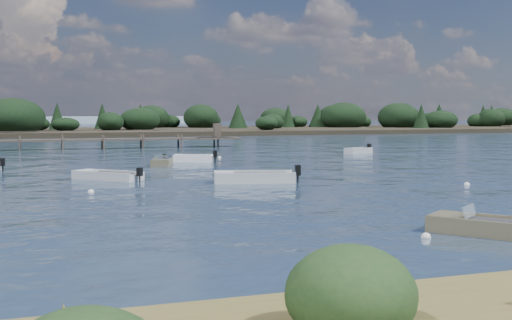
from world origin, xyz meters
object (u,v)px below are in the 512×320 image
object	(u,v)px
dinghy_near_olive	(498,231)
tender_far_white	(193,160)
tender_far_grey_b	(358,152)
dinghy_mid_grey	(254,179)
dinghy_extra_b	(107,177)
dinghy_extra_a	(162,163)

from	to	relation	value
dinghy_near_olive	tender_far_white	world-z (taller)	tender_far_white
tender_far_grey_b	dinghy_near_olive	distance (m)	41.24
tender_far_grey_b	dinghy_near_olive	size ratio (longest dim) A/B	0.76
tender_far_grey_b	tender_far_white	xyz separation A→B (m)	(-17.45, -5.05, 0.01)
dinghy_mid_grey	dinghy_near_olive	world-z (taller)	dinghy_mid_grey
dinghy_mid_grey	dinghy_near_olive	distance (m)	17.54
dinghy_mid_grey	dinghy_extra_b	size ratio (longest dim) A/B	1.23
tender_far_grey_b	dinghy_extra_b	distance (m)	30.43
dinghy_mid_grey	dinghy_extra_a	size ratio (longest dim) A/B	1.64
dinghy_extra_a	tender_far_grey_b	xyz separation A→B (m)	(20.44, 7.54, 0.02)
dinghy_extra_a	tender_far_grey_b	size ratio (longest dim) A/B	0.91
tender_far_grey_b	dinghy_extra_b	size ratio (longest dim) A/B	0.82
dinghy_mid_grey	tender_far_grey_b	bearing A→B (deg)	49.83
tender_far_grey_b	tender_far_white	distance (m)	18.17
dinghy_mid_grey	dinghy_extra_a	bearing A→B (deg)	101.66
tender_far_grey_b	dinghy_extra_a	bearing A→B (deg)	-159.75
dinghy_extra_a	tender_far_white	bearing A→B (deg)	39.71
dinghy_near_olive	dinghy_extra_b	bearing A→B (deg)	115.19
dinghy_mid_grey	dinghy_extra_a	xyz separation A→B (m)	(-2.77, 13.40, -0.03)
tender_far_grey_b	dinghy_extra_b	bearing A→B (deg)	-146.51
tender_far_white	tender_far_grey_b	bearing A→B (deg)	16.15
tender_far_grey_b	dinghy_near_olive	bearing A→B (deg)	-111.71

